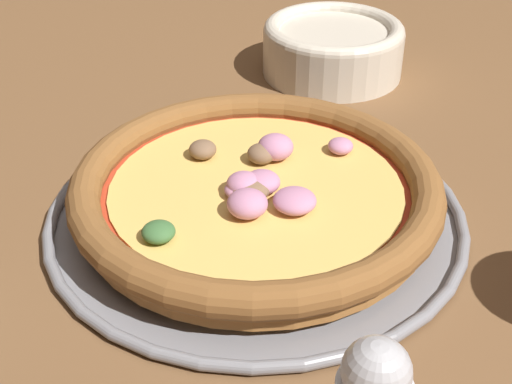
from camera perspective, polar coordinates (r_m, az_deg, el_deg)
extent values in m
plane|color=brown|center=(0.55, 0.00, -2.19)|extent=(3.00, 3.00, 0.00)
cylinder|color=gray|center=(0.55, 0.00, -1.96)|extent=(0.31, 0.31, 0.01)
torus|color=gray|center=(0.54, 0.00, -1.72)|extent=(0.32, 0.32, 0.01)
cylinder|color=#A86B33|center=(0.54, 0.00, -0.68)|extent=(0.26, 0.26, 0.02)
torus|color=brown|center=(0.53, 0.00, 0.56)|extent=(0.28, 0.28, 0.02)
cylinder|color=#B7381E|center=(0.53, 0.00, 0.10)|extent=(0.23, 0.23, 0.00)
cylinder|color=#E5B75B|center=(0.53, 0.00, 0.30)|extent=(0.22, 0.22, 0.00)
ellipsoid|color=#C17FA3|center=(0.52, 0.30, 0.71)|extent=(0.04, 0.04, 0.02)
ellipsoid|color=#C17FA3|center=(0.58, 6.78, 3.68)|extent=(0.03, 0.03, 0.01)
ellipsoid|color=#C17FA3|center=(0.52, -0.88, 0.58)|extent=(0.04, 0.04, 0.02)
ellipsoid|color=brown|center=(0.56, -4.60, 3.27)|extent=(0.03, 0.03, 0.01)
ellipsoid|color=#C17FA3|center=(0.50, 2.86, -0.84)|extent=(0.04, 0.04, 0.01)
ellipsoid|color=#C17FA3|center=(0.56, 1.57, 3.63)|extent=(0.04, 0.04, 0.02)
ellipsoid|color=#C17FA3|center=(0.50, -0.70, -0.93)|extent=(0.04, 0.04, 0.02)
ellipsoid|color=#C17FA3|center=(0.53, -0.03, 1.00)|extent=(0.02, 0.02, 0.01)
ellipsoid|color=#3D6B38|center=(0.48, -7.65, -3.29)|extent=(0.03, 0.03, 0.01)
ellipsoid|color=brown|center=(0.56, 0.43, 3.09)|extent=(0.03, 0.03, 0.01)
ellipsoid|color=#C17FA3|center=(0.52, -1.69, 0.42)|extent=(0.03, 0.03, 0.01)
ellipsoid|color=brown|center=(0.52, -0.46, 0.27)|extent=(0.04, 0.04, 0.01)
cylinder|color=beige|center=(0.78, 6.15, 11.07)|extent=(0.15, 0.15, 0.05)
torus|color=beige|center=(0.77, 6.25, 12.72)|extent=(0.15, 0.15, 0.02)
sphere|color=#B2B2B7|center=(0.32, 9.62, -13.96)|extent=(0.03, 0.03, 0.03)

